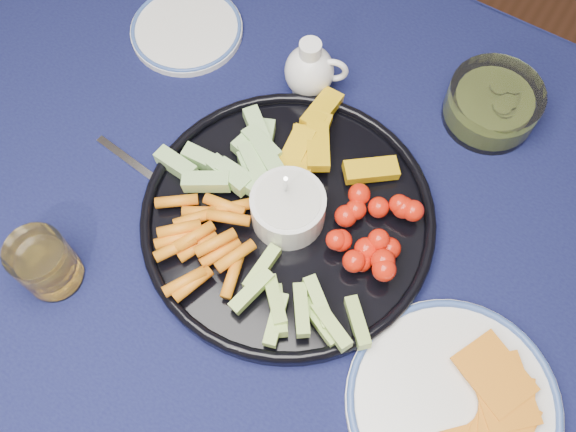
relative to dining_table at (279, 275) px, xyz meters
The scene contains 8 objects.
dining_table is the anchor object (origin of this frame).
crudite_platter 0.12m from the dining_table, 107.91° to the left, with size 0.39×0.39×0.12m.
creamer_pitcher 0.29m from the dining_table, 112.11° to the left, with size 0.09×0.07×0.10m.
pickle_bowl 0.38m from the dining_table, 66.90° to the left, with size 0.13×0.13×0.06m.
cheese_plate 0.30m from the dining_table, 11.67° to the right, with size 0.25×0.25×0.03m.
juice_tumbler 0.31m from the dining_table, 141.48° to the right, with size 0.07×0.07×0.09m.
fork_left 0.22m from the dining_table, behind, with size 0.18×0.04×0.00m.
side_plate_extra 0.40m from the dining_table, 143.18° to the left, with size 0.17×0.17×0.01m.
Camera 1 is at (0.18, -0.26, 1.52)m, focal length 40.00 mm.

